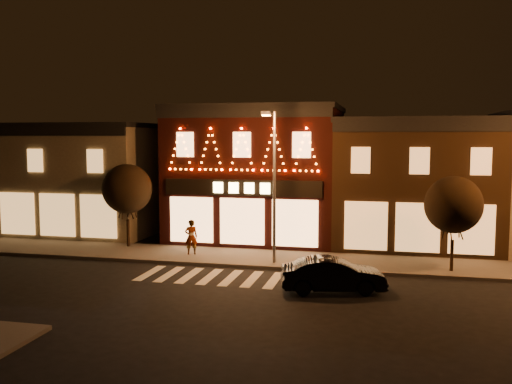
% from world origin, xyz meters
% --- Properties ---
extents(ground, '(120.00, 120.00, 0.00)m').
position_xyz_m(ground, '(0.00, 0.00, 0.00)').
color(ground, black).
rests_on(ground, ground).
extents(sidewalk_far, '(44.00, 4.00, 0.15)m').
position_xyz_m(sidewalk_far, '(2.00, 8.00, 0.07)').
color(sidewalk_far, '#47423D').
rests_on(sidewalk_far, ground).
extents(building_left, '(12.20, 8.28, 7.30)m').
position_xyz_m(building_left, '(-13.00, 13.99, 3.66)').
color(building_left, '#6D634E').
rests_on(building_left, ground).
extents(building_pulp, '(10.20, 8.34, 8.30)m').
position_xyz_m(building_pulp, '(0.00, 13.98, 4.16)').
color(building_pulp, black).
rests_on(building_pulp, ground).
extents(building_right_a, '(9.20, 8.28, 7.50)m').
position_xyz_m(building_right_a, '(9.50, 13.99, 3.76)').
color(building_right_a, '#372413').
rests_on(building_right_a, ground).
extents(streetlamp_mid, '(0.49, 1.72, 7.53)m').
position_xyz_m(streetlamp_mid, '(2.43, 6.65, 4.57)').
color(streetlamp_mid, '#59595E').
rests_on(streetlamp_mid, sidewalk_far).
extents(tree_left, '(2.84, 2.84, 4.74)m').
position_xyz_m(tree_left, '(-6.58, 9.15, 3.47)').
color(tree_left, black).
rests_on(tree_left, sidewalk_far).
extents(tree_right, '(2.68, 2.68, 4.47)m').
position_xyz_m(tree_right, '(10.92, 7.09, 3.28)').
color(tree_right, black).
rests_on(tree_right, sidewalk_far).
extents(dark_sedan, '(4.54, 2.44, 1.42)m').
position_xyz_m(dark_sedan, '(5.76, 2.77, 0.71)').
color(dark_sedan, black).
rests_on(dark_sedan, ground).
extents(pedestrian, '(0.80, 0.68, 1.87)m').
position_xyz_m(pedestrian, '(-2.29, 7.86, 1.09)').
color(pedestrian, gray).
rests_on(pedestrian, sidewalk_far).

